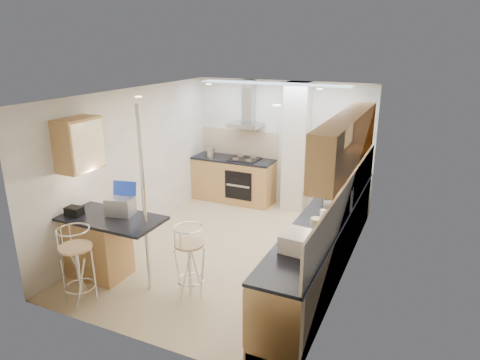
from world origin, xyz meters
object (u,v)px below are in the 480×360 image
at_px(bar_stool_end, 190,261).
at_px(microwave, 338,194).
at_px(laptop, 120,206).
at_px(bread_bin, 297,241).
at_px(bar_stool_near, 78,266).

bearing_deg(bar_stool_end, microwave, -3.74).
xyz_separation_m(laptop, bread_bin, (2.50, 0.04, -0.04)).
relative_size(bar_stool_end, bread_bin, 2.52).
relative_size(bar_stool_near, bar_stool_end, 1.06).
relative_size(laptop, bar_stool_near, 0.34).
bearing_deg(laptop, bread_bin, -12.25).
relative_size(microwave, bar_stool_near, 0.58).
bearing_deg(laptop, bar_stool_end, -16.17).
xyz_separation_m(laptop, bar_stool_near, (-0.08, -0.79, -0.54)).
bearing_deg(bar_stool_near, bar_stool_end, 27.83).
bearing_deg(microwave, laptop, 106.30).
xyz_separation_m(microwave, bread_bin, (-0.12, -1.61, -0.06)).
xyz_separation_m(bar_stool_near, bread_bin, (2.58, 0.83, 0.50)).
distance_m(microwave, laptop, 3.09).
height_order(bar_stool_near, bar_stool_end, bar_stool_near).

